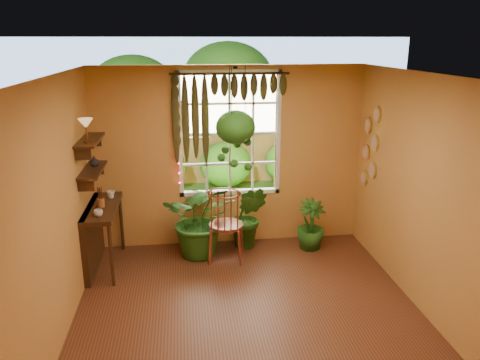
# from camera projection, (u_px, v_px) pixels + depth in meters

# --- Properties ---
(floor) EXTENTS (4.50, 4.50, 0.00)m
(floor) POSITION_uv_depth(u_px,v_px,m) (251.00, 323.00, 5.23)
(floor) COLOR brown
(floor) RESTS_ON ground
(ceiling) EXTENTS (4.50, 4.50, 0.00)m
(ceiling) POSITION_uv_depth(u_px,v_px,m) (253.00, 77.00, 4.45)
(ceiling) COLOR silver
(ceiling) RESTS_ON wall_back
(wall_back) EXTENTS (4.00, 0.00, 4.00)m
(wall_back) POSITION_uv_depth(u_px,v_px,m) (230.00, 158.00, 6.97)
(wall_back) COLOR #C68343
(wall_back) RESTS_ON floor
(wall_left) EXTENTS (0.00, 4.50, 4.50)m
(wall_left) POSITION_uv_depth(u_px,v_px,m) (52.00, 219.00, 4.60)
(wall_left) COLOR #C68343
(wall_left) RESTS_ON floor
(wall_right) EXTENTS (0.00, 4.50, 4.50)m
(wall_right) POSITION_uv_depth(u_px,v_px,m) (434.00, 202.00, 5.07)
(wall_right) COLOR #C68343
(wall_right) RESTS_ON floor
(window) EXTENTS (1.52, 0.10, 1.86)m
(window) POSITION_uv_depth(u_px,v_px,m) (230.00, 134.00, 6.90)
(window) COLOR white
(window) RESTS_ON wall_back
(valance_vine) EXTENTS (1.70, 0.12, 1.10)m
(valance_vine) POSITION_uv_depth(u_px,v_px,m) (224.00, 96.00, 6.61)
(valance_vine) COLOR #3B1F10
(valance_vine) RESTS_ON window
(string_lights) EXTENTS (0.03, 0.03, 1.54)m
(string_lights) POSITION_uv_depth(u_px,v_px,m) (178.00, 133.00, 6.71)
(string_lights) COLOR #FF2633
(string_lights) RESTS_ON window
(wall_plates) EXTENTS (0.04, 0.32, 1.10)m
(wall_plates) POSITION_uv_depth(u_px,v_px,m) (370.00, 148.00, 6.71)
(wall_plates) COLOR beige
(wall_plates) RESTS_ON wall_right
(counter_ledge) EXTENTS (0.40, 1.20, 0.90)m
(counter_ledge) POSITION_uv_depth(u_px,v_px,m) (96.00, 230.00, 6.36)
(counter_ledge) COLOR #3B1F10
(counter_ledge) RESTS_ON floor
(shelf_lower) EXTENTS (0.25, 0.90, 0.04)m
(shelf_lower) POSITION_uv_depth(u_px,v_px,m) (93.00, 170.00, 6.12)
(shelf_lower) COLOR #3B1F10
(shelf_lower) RESTS_ON wall_left
(shelf_upper) EXTENTS (0.25, 0.90, 0.04)m
(shelf_upper) POSITION_uv_depth(u_px,v_px,m) (90.00, 140.00, 6.00)
(shelf_upper) COLOR #3B1F10
(shelf_upper) RESTS_ON wall_left
(backyard) EXTENTS (14.00, 10.00, 12.00)m
(backyard) POSITION_uv_depth(u_px,v_px,m) (220.00, 114.00, 11.41)
(backyard) COLOR #1E4E16
(backyard) RESTS_ON ground
(windsor_chair) EXTENTS (0.57, 0.60, 1.31)m
(windsor_chair) POSITION_uv_depth(u_px,v_px,m) (226.00, 235.00, 6.64)
(windsor_chair) COLOR maroon
(windsor_chair) RESTS_ON floor
(potted_plant_left) EXTENTS (1.16, 1.05, 1.14)m
(potted_plant_left) POSITION_uv_depth(u_px,v_px,m) (201.00, 219.00, 6.72)
(potted_plant_left) COLOR #1F4C14
(potted_plant_left) RESTS_ON floor
(potted_plant_mid) EXTENTS (0.65, 0.58, 0.98)m
(potted_plant_mid) POSITION_uv_depth(u_px,v_px,m) (248.00, 217.00, 7.01)
(potted_plant_mid) COLOR #1F4C14
(potted_plant_mid) RESTS_ON floor
(potted_plant_right) EXTENTS (0.52, 0.52, 0.76)m
(potted_plant_right) POSITION_uv_depth(u_px,v_px,m) (311.00, 225.00, 7.00)
(potted_plant_right) COLOR #1F4C14
(potted_plant_right) RESTS_ON floor
(hanging_basket) EXTENTS (0.56, 0.56, 1.45)m
(hanging_basket) POSITION_uv_depth(u_px,v_px,m) (236.00, 130.00, 6.53)
(hanging_basket) COLOR black
(hanging_basket) RESTS_ON ceiling
(cup_a) EXTENTS (0.15, 0.15, 0.09)m
(cup_a) POSITION_uv_depth(u_px,v_px,m) (98.00, 213.00, 5.89)
(cup_a) COLOR silver
(cup_a) RESTS_ON counter_ledge
(cup_b) EXTENTS (0.15, 0.15, 0.10)m
(cup_b) POSITION_uv_depth(u_px,v_px,m) (111.00, 195.00, 6.56)
(cup_b) COLOR beige
(cup_b) RESTS_ON counter_ledge
(brush_jar) EXTENTS (0.10, 0.10, 0.35)m
(brush_jar) POSITION_uv_depth(u_px,v_px,m) (100.00, 197.00, 6.19)
(brush_jar) COLOR #9A532C
(brush_jar) RESTS_ON counter_ledge
(shelf_vase) EXTENTS (0.15, 0.15, 0.14)m
(shelf_vase) POSITION_uv_depth(u_px,v_px,m) (94.00, 161.00, 6.22)
(shelf_vase) COLOR #B2AD99
(shelf_vase) RESTS_ON shelf_lower
(tiffany_lamp) EXTENTS (0.18, 0.18, 0.30)m
(tiffany_lamp) POSITION_uv_depth(u_px,v_px,m) (86.00, 125.00, 5.71)
(tiffany_lamp) COLOR #583019
(tiffany_lamp) RESTS_ON shelf_upper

